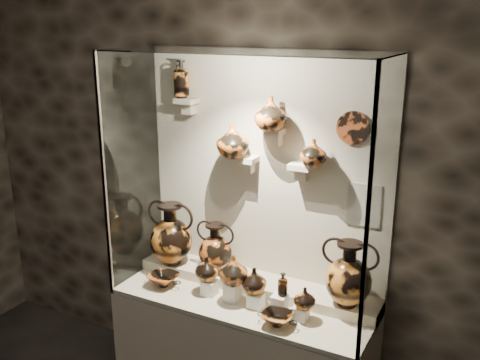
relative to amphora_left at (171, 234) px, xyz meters
name	(u,v)px	position (x,y,z in m)	size (l,w,h in m)	color
wall_back	(265,173)	(0.63, 0.21, 0.48)	(5.00, 0.02, 3.20)	black
plinth	(243,356)	(0.63, -0.11, -0.72)	(1.70, 0.60, 0.80)	beige
front_tier	(243,301)	(0.63, -0.11, -0.31)	(1.68, 0.58, 0.03)	beige
rear_tier	(255,285)	(0.63, 0.06, -0.27)	(1.70, 0.25, 0.10)	beige
back_panel	(265,173)	(0.63, 0.20, 0.48)	(1.70, 0.03, 1.60)	beige
glass_front	(219,199)	(0.63, -0.41, 0.48)	(1.70, 0.01, 1.60)	white
glass_left	(133,169)	(-0.22, -0.11, 0.48)	(0.01, 0.60, 1.60)	white
glass_right	(382,207)	(1.47, -0.11, 0.48)	(0.01, 0.60, 1.60)	white
glass_top	(243,51)	(0.63, -0.11, 1.27)	(1.70, 0.60, 0.01)	white
frame_post_left	(104,179)	(-0.21, -0.40, 0.48)	(0.02, 0.02, 1.60)	gray
frame_post_right	(367,225)	(1.47, -0.40, 0.48)	(0.02, 0.02, 1.60)	gray
pedestal_a	(210,288)	(0.41, -0.16, -0.24)	(0.09, 0.09, 0.10)	silver
pedestal_b	(232,291)	(0.58, -0.16, -0.23)	(0.09, 0.09, 0.13)	silver
pedestal_c	(256,300)	(0.75, -0.16, -0.25)	(0.09, 0.09, 0.09)	silver
pedestal_d	(279,304)	(0.91, -0.16, -0.23)	(0.09, 0.09, 0.12)	silver
pedestal_e	(301,313)	(1.05, -0.16, -0.25)	(0.09, 0.09, 0.08)	silver
bracket_ul	(187,101)	(0.08, 0.13, 0.93)	(0.14, 0.12, 0.04)	beige
bracket_ca	(246,159)	(0.53, 0.13, 0.58)	(0.14, 0.12, 0.04)	beige
bracket_cb	(275,132)	(0.73, 0.13, 0.78)	(0.10, 0.12, 0.04)	beige
bracket_cc	(301,166)	(0.91, 0.13, 0.58)	(0.14, 0.12, 0.04)	beige
amphora_left	(171,234)	(0.00, 0.00, 0.00)	(0.36, 0.36, 0.45)	#C46F25
amphora_mid	(215,247)	(0.34, 0.04, -0.05)	(0.28, 0.28, 0.35)	#A54F1D
amphora_right	(349,274)	(1.28, 0.01, -0.02)	(0.33, 0.33, 0.41)	#C46F25
jug_a	(207,268)	(0.39, -0.16, -0.11)	(0.15, 0.15, 0.16)	#C46F25
jug_b	(234,270)	(0.60, -0.18, -0.07)	(0.18, 0.18, 0.19)	#A54F1D
jug_c	(254,280)	(0.73, -0.15, -0.12)	(0.16, 0.16, 0.16)	#C46F25
jug_e	(305,298)	(1.07, -0.17, -0.15)	(0.13, 0.13, 0.14)	#C46F25
lekythos_small	(283,283)	(0.92, -0.15, -0.09)	(0.07, 0.07, 0.17)	#A54F1D
kylix_left	(164,279)	(0.07, -0.20, -0.24)	(0.26, 0.22, 0.10)	#A54F1D
kylix_right	(277,318)	(0.95, -0.30, -0.25)	(0.24, 0.20, 0.10)	#C46F25
lekythos_tall	(181,77)	(0.05, 0.12, 1.08)	(0.11, 0.11, 0.28)	#C46F25
ovoid_vase_a	(233,141)	(0.46, 0.07, 0.70)	(0.21, 0.21, 0.22)	#A54F1D
ovoid_vase_b	(271,113)	(0.72, 0.08, 0.90)	(0.20, 0.20, 0.21)	#A54F1D
ovoid_vase_c	(314,153)	(1.00, 0.10, 0.68)	(0.16, 0.16, 0.17)	#A54F1D
wall_plate	(353,128)	(1.21, 0.18, 0.84)	(0.20, 0.20, 0.02)	#B54D23
info_placard	(363,205)	(1.30, 0.18, 0.37)	(0.20, 0.01, 0.27)	beige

